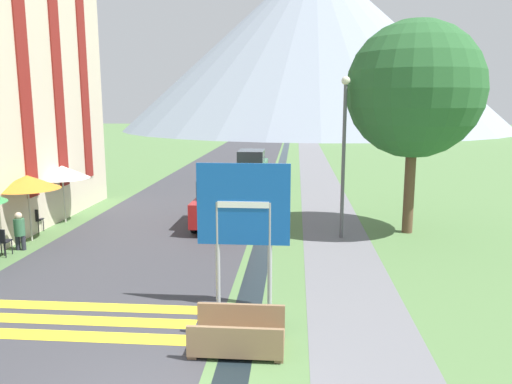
{
  "coord_description": "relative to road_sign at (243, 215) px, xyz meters",
  "views": [
    {
      "loc": [
        2.21,
        -6.39,
        4.48
      ],
      "look_at": [
        0.9,
        10.0,
        1.53
      ],
      "focal_mm": 35.0,
      "sensor_mm": 36.0,
      "label": 1
    }
  ],
  "objects": [
    {
      "name": "person_seated_far",
      "position": [
        -7.3,
        3.76,
        -1.43
      ],
      "size": [
        0.32,
        0.32,
        1.19
      ],
      "color": "#282833",
      "rests_on": "ground_plane"
    },
    {
      "name": "cafe_chair_near_right",
      "position": [
        -7.49,
        3.06,
        -1.58
      ],
      "size": [
        0.4,
        0.4,
        0.85
      ],
      "rotation": [
        0.0,
        0.0,
        -0.1
      ],
      "color": "black",
      "rests_on": "ground_plane"
    },
    {
      "name": "mountain_distant",
      "position": [
        3.91,
        77.74,
        12.32
      ],
      "size": [
        64.38,
        64.38,
        28.81
      ],
      "color": "gray",
      "rests_on": "ground_plane"
    },
    {
      "name": "parked_car_far",
      "position": [
        -1.41,
        17.83,
        -1.18
      ],
      "size": [
        1.77,
        3.87,
        1.82
      ],
      "color": "#28663D",
      "rests_on": "ground_plane"
    },
    {
      "name": "road_sign",
      "position": [
        0.0,
        0.0,
        0.0
      ],
      "size": [
        2.02,
        0.11,
        3.21
      ],
      "color": "#9E9EA3",
      "rests_on": "ground_plane"
    },
    {
      "name": "ground_plane",
      "position": [
        -1.1,
        15.95,
        -2.09
      ],
      "size": [
        160.0,
        160.0,
        0.0
      ],
      "primitive_type": "plane",
      "color": "#517542"
    },
    {
      "name": "cafe_umbrella_middle_orange",
      "position": [
        -7.5,
        4.77,
        -0.14
      ],
      "size": [
        2.05,
        2.05,
        2.18
      ],
      "color": "#B7B2A8",
      "rests_on": "ground_plane"
    },
    {
      "name": "footpath",
      "position": [
        2.5,
        25.95,
        -2.08
      ],
      "size": [
        2.2,
        60.0,
        0.01
      ],
      "color": "slate",
      "rests_on": "ground_plane"
    },
    {
      "name": "footbridge",
      "position": [
        0.1,
        -1.92,
        -1.86
      ],
      "size": [
        1.7,
        1.1,
        0.65
      ],
      "color": "#846647",
      "rests_on": "ground_plane"
    },
    {
      "name": "drainage_channel",
      "position": [
        0.1,
        25.95,
        -2.09
      ],
      "size": [
        0.6,
        60.0,
        0.0
      ],
      "color": "black",
      "rests_on": "ground_plane"
    },
    {
      "name": "road",
      "position": [
        -3.6,
        25.95,
        -2.08
      ],
      "size": [
        6.4,
        60.0,
        0.01
      ],
      "color": "#38383D",
      "rests_on": "ground_plane"
    },
    {
      "name": "crosswalk_marking",
      "position": [
        -3.6,
        -1.01,
        -2.08
      ],
      "size": [
        5.44,
        1.84,
        0.01
      ],
      "color": "yellow",
      "rests_on": "ground_plane"
    },
    {
      "name": "streetlamp",
      "position": [
        2.67,
        6.03,
        1.05
      ],
      "size": [
        0.28,
        0.28,
        5.31
      ],
      "color": "#515156",
      "rests_on": "ground_plane"
    },
    {
      "name": "parked_car_near",
      "position": [
        -1.5,
        7.53,
        -1.18
      ],
      "size": [
        1.95,
        4.32,
        1.82
      ],
      "color": "#A31919",
      "rests_on": "ground_plane"
    },
    {
      "name": "cafe_umbrella_rear_white",
      "position": [
        -7.58,
        7.37,
        -0.17
      ],
      "size": [
        2.0,
        2.0,
        2.16
      ],
      "color": "#B7B2A8",
      "rests_on": "ground_plane"
    },
    {
      "name": "tree_by_path",
      "position": [
        5.03,
        6.88,
        2.81
      ],
      "size": [
        4.57,
        4.57,
        7.2
      ],
      "color": "brown",
      "rests_on": "ground_plane"
    },
    {
      "name": "cafe_chair_far_left",
      "position": [
        -7.92,
        5.77,
        -1.58
      ],
      "size": [
        0.4,
        0.4,
        0.85
      ],
      "rotation": [
        0.0,
        0.0,
        0.24
      ],
      "color": "black",
      "rests_on": "ground_plane"
    }
  ]
}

